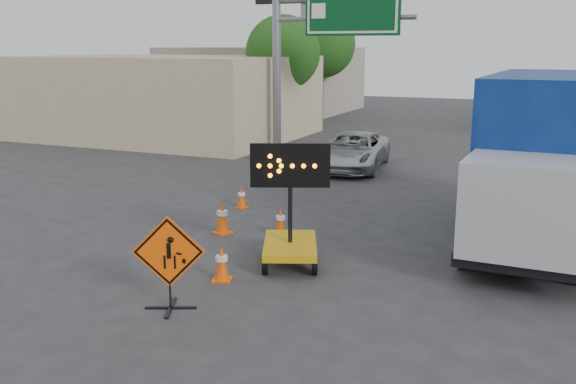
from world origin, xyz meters
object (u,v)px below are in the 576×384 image
Objects in this scene: construction_sign at (169,260)px; box_truck at (541,167)px; arrow_board at (290,237)px; pickup_truck at (353,151)px.

box_truck is (5.60, 7.08, 0.86)m from construction_sign.
arrow_board reaches higher than pickup_truck.
arrow_board is 11.05m from pickup_truck.
arrow_board is at bearing -85.32° from pickup_truck.
pickup_truck is at bearing 70.74° from construction_sign.
construction_sign is 0.65× the size of arrow_board.
pickup_truck is at bearing 136.32° from box_truck.
arrow_board is 0.32× the size of box_truck.
pickup_truck is 9.67m from box_truck.
construction_sign reaches higher than pickup_truck.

